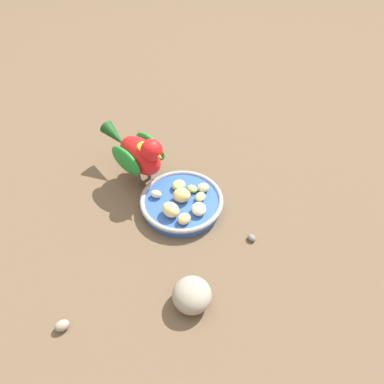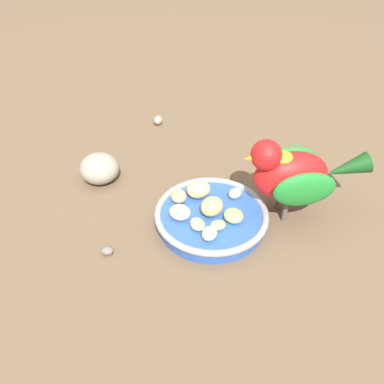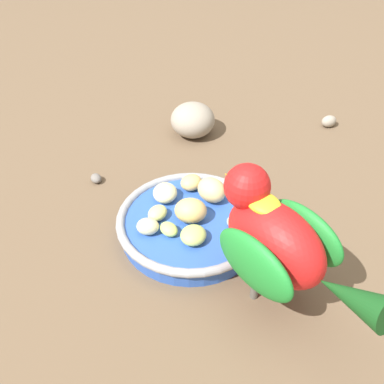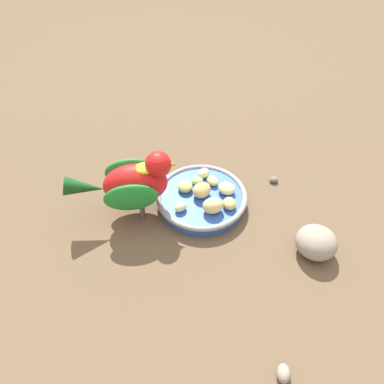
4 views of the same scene
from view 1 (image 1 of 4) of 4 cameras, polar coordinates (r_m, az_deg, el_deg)
The scene contains 15 objects.
ground_plane at distance 0.85m, azimuth -2.79°, elevation -3.35°, with size 4.00×4.00×0.00m, color brown.
feeding_bowl at distance 0.85m, azimuth -1.29°, elevation -1.68°, with size 0.18×0.18×0.03m.
apple_piece_0 at distance 0.83m, azimuth -1.66°, elevation -0.42°, with size 0.04×0.03×0.03m, color tan.
apple_piece_1 at distance 0.85m, azimuth -5.46°, elevation -0.42°, with size 0.02×0.02×0.02m, color beige.
apple_piece_2 at distance 0.86m, azimuth -1.95°, elevation 0.99°, with size 0.03×0.03×0.02m, color #B2CC66.
apple_piece_3 at distance 0.81m, azimuth -3.16°, elevation -2.61°, with size 0.04×0.03×0.03m, color #E5C67F.
apple_piece_4 at distance 0.81m, azimuth 1.01°, elevation -2.51°, with size 0.03×0.03×0.02m, color beige.
apple_piece_5 at distance 0.86m, azimuth -0.07°, elevation 0.53°, with size 0.02×0.02×0.01m, color #B2CC66.
apple_piece_6 at distance 0.80m, azimuth -1.17°, elevation -3.96°, with size 0.03×0.03×0.02m, color tan.
apple_piece_7 at distance 0.86m, azimuth 1.68°, elevation 0.65°, with size 0.03×0.02×0.02m, color beige.
apple_piece_8 at distance 0.84m, azimuth 1.23°, elevation -0.74°, with size 0.03×0.02×0.02m, color #C6D17A.
parrot at distance 0.87m, azimuth -7.84°, elevation 5.71°, with size 0.21×0.10×0.15m.
rock_large at distance 0.71m, azimuth -0.01°, elevation -14.92°, with size 0.07×0.07×0.05m, color gray.
pebble_0 at distance 0.73m, azimuth -18.59°, elevation -18.14°, with size 0.03×0.02×0.02m, color gray.
pebble_1 at distance 0.81m, azimuth 8.77°, elevation -6.68°, with size 0.02×0.01×0.01m, color slate.
Camera 1 is at (0.38, -0.39, 0.65)m, focal length 36.24 mm.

